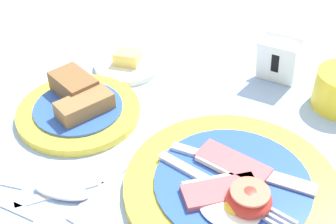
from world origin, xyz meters
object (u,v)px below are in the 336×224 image
at_px(teaspoon_near_cup, 41,187).
at_px(butter_dish, 128,64).
at_px(number_card, 277,61).
at_px(breakfast_plate, 233,187).
at_px(bread_plate, 79,106).

bearing_deg(teaspoon_near_cup, butter_dish, 87.16).
distance_m(number_card, teaspoon_near_cup, 0.40).
distance_m(breakfast_plate, bread_plate, 0.26).
bearing_deg(teaspoon_near_cup, bread_plate, 95.68).
xyz_separation_m(bread_plate, teaspoon_near_cup, (0.04, -0.15, -0.01)).
relative_size(bread_plate, butter_dish, 1.62).
bearing_deg(butter_dish, teaspoon_near_cup, -82.22).
bearing_deg(number_card, breakfast_plate, -84.00).
height_order(breakfast_plate, butter_dish, breakfast_plate).
xyz_separation_m(breakfast_plate, teaspoon_near_cup, (-0.21, -0.10, -0.00)).
bearing_deg(breakfast_plate, teaspoon_near_cup, -155.44).
relative_size(bread_plate, number_card, 2.43).
bearing_deg(butter_dish, breakfast_plate, -36.69).
relative_size(butter_dish, number_card, 1.50).
distance_m(bread_plate, teaspoon_near_cup, 0.15).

